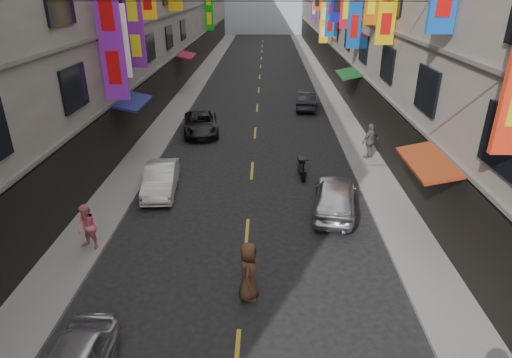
{
  "coord_description": "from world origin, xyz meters",
  "views": [
    {
      "loc": [
        0.67,
        4.25,
        8.55
      ],
      "look_at": [
        0.46,
        13.1,
        4.51
      ],
      "focal_mm": 30.0,
      "sensor_mm": 36.0,
      "label": 1
    }
  ],
  "objects_px": {
    "car_right_far": "(307,100)",
    "pedestrian_rfar": "(370,141)",
    "car_left_mid": "(161,179)",
    "car_right_mid": "(335,196)",
    "car_left_far": "(201,124)",
    "pedestrian_lfar": "(88,227)",
    "scooter_far_right": "(302,167)",
    "pedestrian_crossing": "(249,271)"
  },
  "relations": [
    {
      "from": "scooter_far_right",
      "to": "pedestrian_lfar",
      "type": "height_order",
      "value": "pedestrian_lfar"
    },
    {
      "from": "pedestrian_lfar",
      "to": "car_right_mid",
      "type": "bearing_deg",
      "value": 39.95
    },
    {
      "from": "pedestrian_crossing",
      "to": "car_right_far",
      "type": "bearing_deg",
      "value": -4.02
    },
    {
      "from": "car_right_mid",
      "to": "pedestrian_lfar",
      "type": "relative_size",
      "value": 2.48
    },
    {
      "from": "car_right_far",
      "to": "pedestrian_crossing",
      "type": "distance_m",
      "value": 21.69
    },
    {
      "from": "car_right_far",
      "to": "pedestrian_lfar",
      "type": "xyz_separation_m",
      "value": [
        -9.14,
        -19.1,
        0.31
      ]
    },
    {
      "from": "pedestrian_lfar",
      "to": "pedestrian_crossing",
      "type": "distance_m",
      "value": 6.07
    },
    {
      "from": "car_left_mid",
      "to": "pedestrian_rfar",
      "type": "height_order",
      "value": "pedestrian_rfar"
    },
    {
      "from": "pedestrian_rfar",
      "to": "pedestrian_crossing",
      "type": "relative_size",
      "value": 1.01
    },
    {
      "from": "pedestrian_rfar",
      "to": "pedestrian_crossing",
      "type": "bearing_deg",
      "value": 27.99
    },
    {
      "from": "pedestrian_lfar",
      "to": "pedestrian_rfar",
      "type": "xyz_separation_m",
      "value": [
        11.55,
        8.84,
        0.11
      ]
    },
    {
      "from": "car_left_mid",
      "to": "pedestrian_rfar",
      "type": "bearing_deg",
      "value": 16.33
    },
    {
      "from": "car_left_far",
      "to": "pedestrian_crossing",
      "type": "xyz_separation_m",
      "value": [
        3.62,
        -15.45,
        0.32
      ]
    },
    {
      "from": "car_right_mid",
      "to": "car_left_mid",
      "type": "bearing_deg",
      "value": -2.89
    },
    {
      "from": "car_right_far",
      "to": "pedestrian_rfar",
      "type": "distance_m",
      "value": 10.55
    },
    {
      "from": "car_left_far",
      "to": "pedestrian_lfar",
      "type": "xyz_separation_m",
      "value": [
        -2.0,
        -13.15,
        0.34
      ]
    },
    {
      "from": "car_left_mid",
      "to": "pedestrian_crossing",
      "type": "bearing_deg",
      "value": -64.69
    },
    {
      "from": "car_left_far",
      "to": "pedestrian_rfar",
      "type": "relative_size",
      "value": 2.35
    },
    {
      "from": "scooter_far_right",
      "to": "pedestrian_lfar",
      "type": "distance_m",
      "value": 10.3
    },
    {
      "from": "car_left_mid",
      "to": "pedestrian_crossing",
      "type": "relative_size",
      "value": 2.02
    },
    {
      "from": "car_left_far",
      "to": "pedestrian_rfar",
      "type": "bearing_deg",
      "value": -33.59
    },
    {
      "from": "car_left_mid",
      "to": "pedestrian_lfar",
      "type": "xyz_separation_m",
      "value": [
        -1.4,
        -4.77,
        0.33
      ]
    },
    {
      "from": "car_left_mid",
      "to": "car_left_far",
      "type": "relative_size",
      "value": 0.85
    },
    {
      "from": "car_right_mid",
      "to": "pedestrian_lfar",
      "type": "distance_m",
      "value": 9.43
    },
    {
      "from": "pedestrian_rfar",
      "to": "pedestrian_crossing",
      "type": "height_order",
      "value": "pedestrian_rfar"
    },
    {
      "from": "car_right_far",
      "to": "pedestrian_crossing",
      "type": "height_order",
      "value": "pedestrian_crossing"
    },
    {
      "from": "scooter_far_right",
      "to": "car_left_far",
      "type": "distance_m",
      "value": 8.72
    },
    {
      "from": "car_left_far",
      "to": "pedestrian_crossing",
      "type": "relative_size",
      "value": 2.38
    },
    {
      "from": "car_right_mid",
      "to": "pedestrian_crossing",
      "type": "relative_size",
      "value": 2.22
    },
    {
      "from": "car_left_far",
      "to": "car_right_mid",
      "type": "relative_size",
      "value": 1.07
    },
    {
      "from": "car_left_mid",
      "to": "car_right_mid",
      "type": "relative_size",
      "value": 0.91
    },
    {
      "from": "car_left_far",
      "to": "pedestrian_crossing",
      "type": "height_order",
      "value": "pedestrian_crossing"
    },
    {
      "from": "car_left_mid",
      "to": "car_right_mid",
      "type": "distance_m",
      "value": 7.69
    },
    {
      "from": "scooter_far_right",
      "to": "pedestrian_lfar",
      "type": "relative_size",
      "value": 1.08
    },
    {
      "from": "car_left_far",
      "to": "scooter_far_right",
      "type": "bearing_deg",
      "value": -57.3
    },
    {
      "from": "car_left_mid",
      "to": "car_right_mid",
      "type": "xyz_separation_m",
      "value": [
        7.51,
        -1.68,
        0.09
      ]
    },
    {
      "from": "car_left_far",
      "to": "car_right_mid",
      "type": "bearing_deg",
      "value": -64.82
    },
    {
      "from": "car_left_far",
      "to": "car_right_far",
      "type": "distance_m",
      "value": 9.29
    },
    {
      "from": "car_left_mid",
      "to": "pedestrian_rfar",
      "type": "xyz_separation_m",
      "value": [
        10.15,
        4.07,
        0.44
      ]
    },
    {
      "from": "car_left_mid",
      "to": "pedestrian_crossing",
      "type": "height_order",
      "value": "pedestrian_crossing"
    },
    {
      "from": "car_left_mid",
      "to": "pedestrian_lfar",
      "type": "relative_size",
      "value": 2.26
    },
    {
      "from": "car_right_mid",
      "to": "pedestrian_lfar",
      "type": "xyz_separation_m",
      "value": [
        -8.91,
        -3.09,
        0.25
      ]
    }
  ]
}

